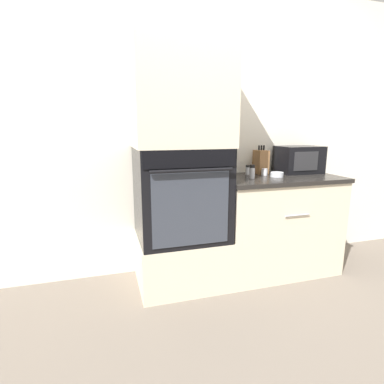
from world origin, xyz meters
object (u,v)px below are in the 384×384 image
at_px(knife_block, 261,162).
at_px(condiment_jar_mid, 248,170).
at_px(condiment_jar_near, 252,172).
at_px(wall_oven, 181,193).
at_px(microwave, 299,160).
at_px(bowl, 277,174).
at_px(condiment_jar_far, 264,172).

height_order(knife_block, condiment_jar_mid, knife_block).
xyz_separation_m(knife_block, condiment_jar_mid, (-0.15, -0.03, -0.07)).
bearing_deg(condiment_jar_near, knife_block, 48.45).
distance_m(wall_oven, condiment_jar_near, 0.63).
xyz_separation_m(microwave, condiment_jar_mid, (-0.52, 0.02, -0.08)).
height_order(wall_oven, knife_block, wall_oven).
xyz_separation_m(wall_oven, microwave, (1.18, 0.14, 0.22)).
height_order(wall_oven, bowl, wall_oven).
bearing_deg(knife_block, wall_oven, -166.74).
bearing_deg(condiment_jar_far, bowl, -58.51).
distance_m(knife_block, condiment_jar_mid, 0.17).
bearing_deg(microwave, bowl, -153.84).
height_order(microwave, bowl, microwave).
relative_size(microwave, bowl, 3.58).
bearing_deg(condiment_jar_mid, condiment_jar_far, -31.89).
xyz_separation_m(condiment_jar_near, condiment_jar_far, (0.19, 0.13, -0.03)).
xyz_separation_m(microwave, bowl, (-0.33, -0.16, -0.10)).
xyz_separation_m(wall_oven, condiment_jar_near, (0.61, -0.05, 0.16)).
height_order(bowl, condiment_jar_far, condiment_jar_far).
distance_m(microwave, condiment_jar_far, 0.40).
height_order(wall_oven, microwave, wall_oven).
distance_m(bowl, condiment_jar_far, 0.12).
bearing_deg(microwave, knife_block, 171.07).
relative_size(bowl, condiment_jar_mid, 1.27).
distance_m(bowl, condiment_jar_mid, 0.26).
bearing_deg(condiment_jar_mid, microwave, -2.56).
distance_m(bowl, condiment_jar_near, 0.26).
bearing_deg(knife_block, condiment_jar_far, -101.21).
bearing_deg(condiment_jar_far, condiment_jar_mid, 148.11).
xyz_separation_m(condiment_jar_mid, condiment_jar_far, (0.13, -0.08, -0.01)).
bearing_deg(bowl, condiment_jar_far, 121.49).
height_order(microwave, condiment_jar_mid, microwave).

